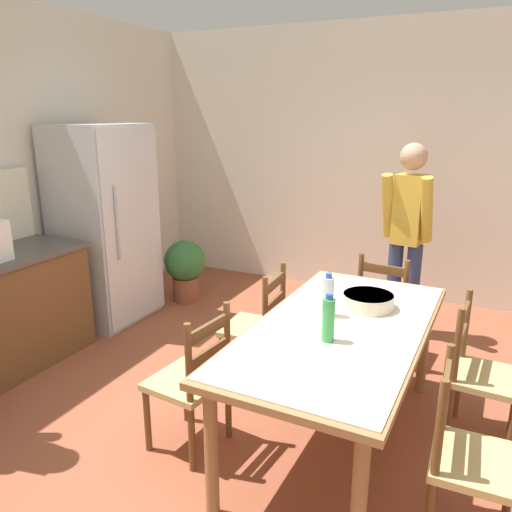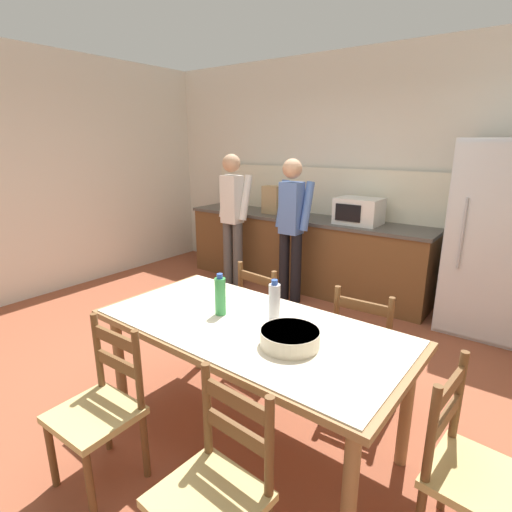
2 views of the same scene
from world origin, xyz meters
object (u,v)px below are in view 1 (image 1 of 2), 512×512
chair_side_far_right (257,327)px  chair_side_near_right (480,374)px  dining_table (340,337)px  chair_side_near_left (468,458)px  chair_head_end (385,308)px  serving_bowl (368,300)px  chair_side_far_left (192,381)px  potted_plant (185,266)px  refrigerator (105,225)px  person_by_table (407,231)px  bottle_near_centre (328,319)px  bottle_off_centre (328,296)px

chair_side_far_right → chair_side_near_right: bearing=85.8°
dining_table → chair_side_near_left: size_ratio=2.11×
chair_head_end → chair_side_far_right: bearing=51.0°
chair_side_near_left → chair_side_far_right: 1.75m
serving_bowl → chair_side_far_left: chair_side_far_left is taller
chair_side_near_left → potted_plant: 3.62m
dining_table → chair_side_far_right: (0.45, 0.75, -0.26)m
chair_side_far_right → chair_side_near_right: same height
refrigerator → person_by_table: bearing=-73.0°
chair_side_far_left → chair_side_near_left: size_ratio=1.00×
chair_side_far_left → person_by_table: size_ratio=0.52×
chair_side_near_left → potted_plant: bearing=53.1°
bottle_near_centre → chair_head_end: bearing=-1.3°
chair_head_end → person_by_table: size_ratio=0.52×
bottle_off_centre → chair_side_far_left: 0.96m
dining_table → chair_side_far_right: chair_side_far_right is taller
chair_side_far_right → potted_plant: bearing=-133.0°
chair_head_end → serving_bowl: bearing=98.6°
bottle_off_centre → chair_side_near_right: bearing=-70.6°
chair_side_far_left → bottle_near_centre: bearing=109.2°
dining_table → chair_head_end: (1.24, -0.03, -0.26)m
serving_bowl → chair_side_near_left: 1.10m
chair_side_far_right → potted_plant: (1.21, 1.44, -0.06)m
serving_bowl → dining_table: bearing=166.6°
refrigerator → potted_plant: bearing=-31.8°
refrigerator → chair_side_far_left: bearing=-126.9°
potted_plant → bottle_near_centre: bearing=-131.1°
bottle_near_centre → chair_side_far_left: (-0.17, 0.77, -0.47)m
chair_side_far_left → person_by_table: person_by_table is taller
bottle_near_centre → chair_side_near_right: bottle_near_centre is taller
chair_side_near_left → person_by_table: (2.24, 0.68, 0.53)m
chair_side_near_right → chair_side_far_left: bearing=121.9°
chair_head_end → potted_plant: size_ratio=1.36×
refrigerator → chair_head_end: 2.71m
person_by_table → chair_side_near_left: bearing=26.6°
chair_side_far_right → dining_table: bearing=56.3°
chair_side_near_left → serving_bowl: bearing=39.6°
potted_plant → refrigerator: bearing=148.2°
bottle_near_centre → chair_side_far_right: bearing=47.3°
chair_side_near_left → chair_side_near_right: 0.86m
bottle_off_centre → potted_plant: bottle_off_centre is taller
potted_plant → chair_head_end: bearing=-100.8°
chair_side_far_right → person_by_table: bearing=145.8°
chair_side_near_left → chair_side_near_right: bearing=-2.6°
serving_bowl → person_by_table: size_ratio=0.18×
chair_side_far_left → chair_side_near_right: 1.75m
serving_bowl → person_by_table: person_by_table is taller
dining_table → chair_side_near_left: 0.91m
bottle_near_centre → chair_side_near_right: 1.12m
chair_side_near_left → potted_plant: chair_side_near_left is taller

